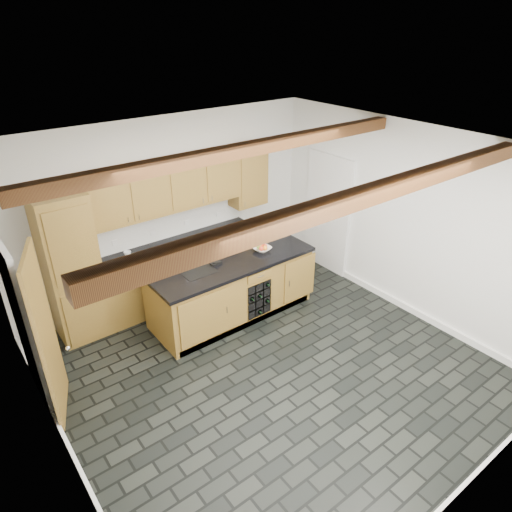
% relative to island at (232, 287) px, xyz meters
% --- Properties ---
extents(ground, '(5.00, 5.00, 0.00)m').
position_rel_island_xyz_m(ground, '(-0.31, -1.28, -0.46)').
color(ground, black).
rests_on(ground, ground).
extents(room_shell, '(5.01, 5.00, 5.00)m').
position_rel_island_xyz_m(room_shell, '(-0.39, -0.75, 1.06)').
color(room_shell, white).
rests_on(room_shell, ground).
extents(back_cabinetry, '(3.65, 0.62, 2.20)m').
position_rel_island_xyz_m(back_cabinetry, '(-0.68, 0.95, 0.51)').
color(back_cabinetry, olive).
rests_on(back_cabinetry, ground).
extents(island, '(2.48, 0.96, 0.93)m').
position_rel_island_xyz_m(island, '(0.00, 0.00, 0.00)').
color(island, olive).
rests_on(island, ground).
extents(faucet, '(0.45, 0.40, 0.34)m').
position_rel_island_xyz_m(faucet, '(-0.56, 0.05, 0.50)').
color(faucet, black).
rests_on(faucet, island).
extents(kitchen_scale, '(0.17, 0.10, 0.05)m').
position_rel_island_xyz_m(kitchen_scale, '(-0.26, 0.01, 0.49)').
color(kitchen_scale, black).
rests_on(kitchen_scale, island).
extents(fruit_bowl, '(0.29, 0.29, 0.06)m').
position_rel_island_xyz_m(fruit_bowl, '(0.52, -0.06, 0.50)').
color(fruit_bowl, white).
rests_on(fruit_bowl, island).
extents(fruit_cluster, '(0.16, 0.17, 0.07)m').
position_rel_island_xyz_m(fruit_cluster, '(0.52, -0.06, 0.53)').
color(fruit_cluster, red).
rests_on(fruit_cluster, fruit_bowl).
extents(paper_towel, '(0.11, 0.11, 0.26)m').
position_rel_island_xyz_m(paper_towel, '(0.75, 0.24, 0.60)').
color(paper_towel, white).
rests_on(paper_towel, island).
extents(mug, '(0.10, 0.10, 0.10)m').
position_rel_island_xyz_m(mug, '(-1.15, 0.96, 0.51)').
color(mug, white).
rests_on(mug, back_cabinetry).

